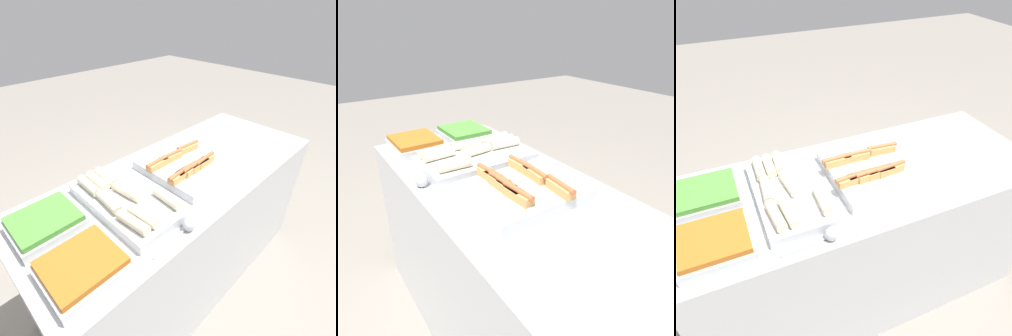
# 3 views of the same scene
# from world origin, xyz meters

# --- Properties ---
(ground_plane) EXTENTS (12.00, 12.00, 0.00)m
(ground_plane) POSITION_xyz_m (0.00, 0.00, 0.00)
(ground_plane) COLOR gray
(counter) EXTENTS (1.80, 0.71, 0.87)m
(counter) POSITION_xyz_m (0.00, 0.00, 0.43)
(counter) COLOR silver
(counter) RESTS_ON ground_plane
(tray_hotdogs) EXTENTS (0.40, 0.45, 0.10)m
(tray_hotdogs) POSITION_xyz_m (0.01, -0.00, 0.91)
(tray_hotdogs) COLOR silver
(tray_hotdogs) RESTS_ON counter
(tray_wraps) EXTENTS (0.31, 0.54, 0.09)m
(tray_wraps) POSITION_xyz_m (-0.38, 0.00, 0.91)
(tray_wraps) COLOR silver
(tray_wraps) RESTS_ON counter
(tray_side_front) EXTENTS (0.27, 0.24, 0.07)m
(tray_side_front) POSITION_xyz_m (-0.71, -0.18, 0.91)
(tray_side_front) COLOR silver
(tray_side_front) RESTS_ON counter
(tray_side_back) EXTENTS (0.27, 0.24, 0.07)m
(tray_side_back) POSITION_xyz_m (-0.71, 0.11, 0.91)
(tray_side_back) COLOR silver
(tray_side_back) RESTS_ON counter
(serving_spoon_near) EXTENTS (0.24, 0.06, 0.06)m
(serving_spoon_near) POSITION_xyz_m (-0.31, -0.31, 0.89)
(serving_spoon_near) COLOR #B2B5BA
(serving_spoon_near) RESTS_ON counter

